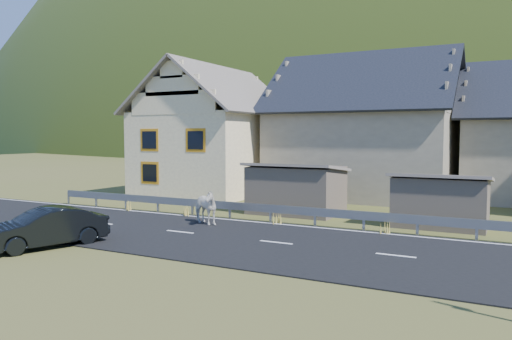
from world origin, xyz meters
The scene contains 12 objects.
ground centered at (0.00, 0.00, 0.00)m, with size 160.00×160.00×0.00m, color #414C1B.
road centered at (0.00, 0.00, 0.02)m, with size 60.00×7.00×0.04m, color black.
lane_markings centered at (0.00, 0.00, 0.04)m, with size 60.00×6.60×0.01m, color silver.
guardrail centered at (0.00, 3.68, 0.56)m, with size 28.10×0.09×0.75m.
shed_left centered at (-2.00, 6.50, 1.10)m, with size 4.30×3.30×2.40m, color brown.
shed_right centered at (4.50, 6.00, 1.00)m, with size 3.80×2.90×2.20m, color brown.
house_cream centered at (-10.00, 12.00, 4.36)m, with size 7.80×9.80×8.30m.
house_stone_a centered at (-1.00, 15.00, 4.63)m, with size 10.80×9.80×8.90m.
mountain centered at (5.00, 180.00, -20.00)m, with size 440.00×280.00×260.00m, color #283C0E.
conifer_patch centered at (-55.00, 110.00, 6.00)m, with size 76.00×50.00×28.00m, color black.
horse centered at (-4.15, 1.83, 0.76)m, with size 1.71×0.78×1.45m, color silver.
car centered at (-6.48, -4.00, 0.64)m, with size 1.36×3.91×1.29m, color black.
Camera 1 is at (7.12, -15.12, 3.67)m, focal length 35.00 mm.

